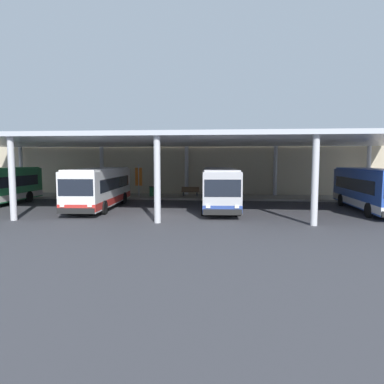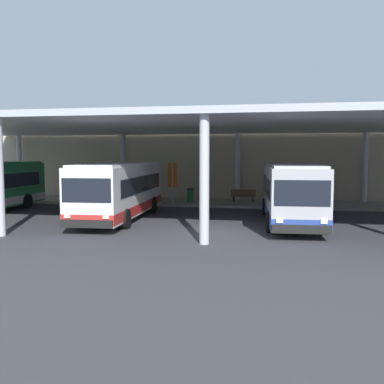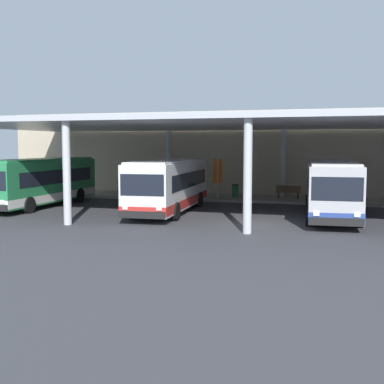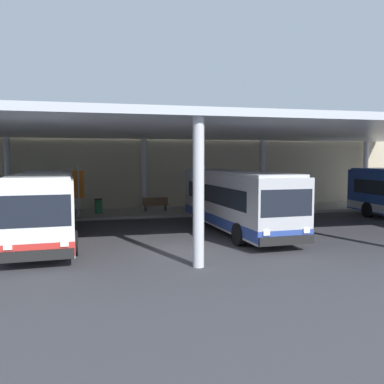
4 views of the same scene
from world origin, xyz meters
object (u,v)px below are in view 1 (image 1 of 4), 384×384
bus_middle_bay (219,188)px  bench_waiting (190,191)px  bus_far_bay (371,189)px  trash_bin (152,191)px  banner_sign (139,178)px  bus_second_bay (100,187)px

bus_middle_bay → bench_waiting: size_ratio=5.92×
bus_far_bay → trash_bin: 19.76m
trash_bin → banner_sign: bearing=-158.0°
trash_bin → bench_waiting: bearing=5.6°
bus_second_bay → bus_middle_bay: size_ratio=1.00×
bus_middle_bay → bench_waiting: bus_middle_bay is taller
trash_bin → bus_middle_bay: bearing=-47.7°
bench_waiting → banner_sign: bearing=-170.3°
banner_sign → bench_waiting: bearing=9.7°
bus_middle_bay → trash_bin: bearing=132.3°
bus_second_bay → bus_middle_bay: same height
bus_second_bay → trash_bin: bus_second_bay is taller
bus_second_bay → bench_waiting: bearing=52.9°
bus_second_bay → bus_far_bay: 20.66m
bus_middle_bay → bench_waiting: bearing=110.9°
bus_middle_bay → banner_sign: 10.86m
bus_far_bay → bench_waiting: bearing=150.8°
banner_sign → bus_middle_bay: bearing=-41.1°
bench_waiting → trash_bin: size_ratio=1.84×
trash_bin → banner_sign: (-1.23, -0.50, 1.30)m
trash_bin → banner_sign: banner_sign is taller
bus_far_bay → banner_sign: banner_sign is taller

